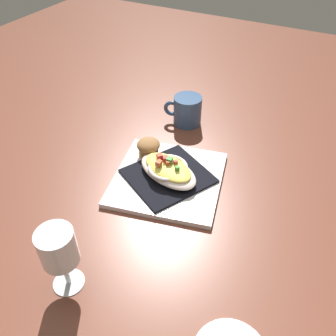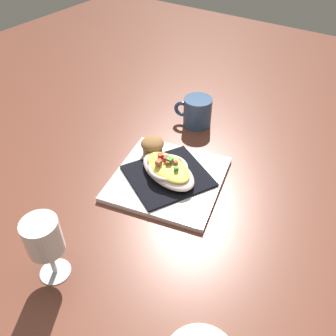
# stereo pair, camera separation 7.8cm
# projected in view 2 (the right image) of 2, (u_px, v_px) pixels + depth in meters

# --- Properties ---
(ground_plane) EXTENTS (2.60, 2.60, 0.00)m
(ground_plane) POSITION_uv_depth(u_px,v_px,m) (168.00, 181.00, 0.93)
(ground_plane) COLOR brown
(square_plate) EXTENTS (0.33, 0.33, 0.01)m
(square_plate) POSITION_uv_depth(u_px,v_px,m) (168.00, 179.00, 0.92)
(square_plate) COLOR white
(square_plate) RESTS_ON ground_plane
(folded_napkin) EXTENTS (0.26, 0.25, 0.01)m
(folded_napkin) POSITION_uv_depth(u_px,v_px,m) (168.00, 176.00, 0.92)
(folded_napkin) COLOR black
(folded_napkin) RESTS_ON square_plate
(gratin_dish) EXTENTS (0.15, 0.20, 0.05)m
(gratin_dish) POSITION_uv_depth(u_px,v_px,m) (168.00, 169.00, 0.90)
(gratin_dish) COLOR silver
(gratin_dish) RESTS_ON folded_napkin
(muffin) EXTENTS (0.06, 0.06, 0.05)m
(muffin) POSITION_uv_depth(u_px,v_px,m) (152.00, 146.00, 0.98)
(muffin) COLOR olive
(muffin) RESTS_ON square_plate
(coffee_mug) EXTENTS (0.09, 0.12, 0.09)m
(coffee_mug) POSITION_uv_depth(u_px,v_px,m) (197.00, 113.00, 1.10)
(coffee_mug) COLOR #2F4A70
(coffee_mug) RESTS_ON ground_plane
(stemmed_glass) EXTENTS (0.07, 0.07, 0.15)m
(stemmed_glass) POSITION_uv_depth(u_px,v_px,m) (44.00, 240.00, 0.65)
(stemmed_glass) COLOR white
(stemmed_glass) RESTS_ON ground_plane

